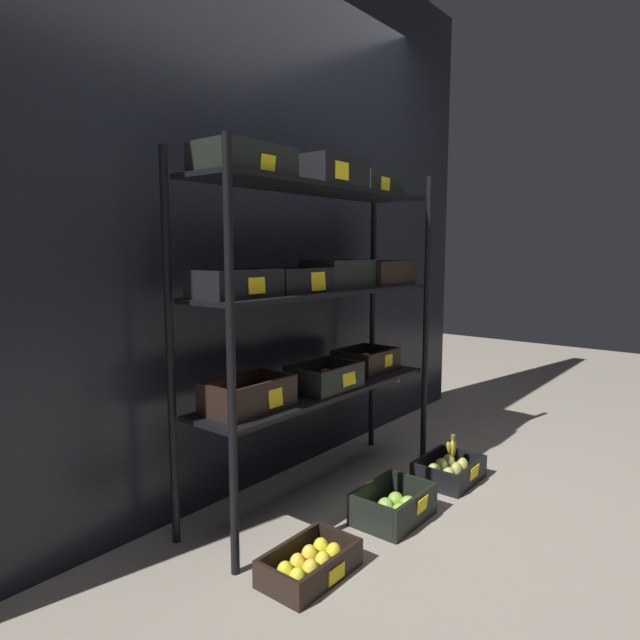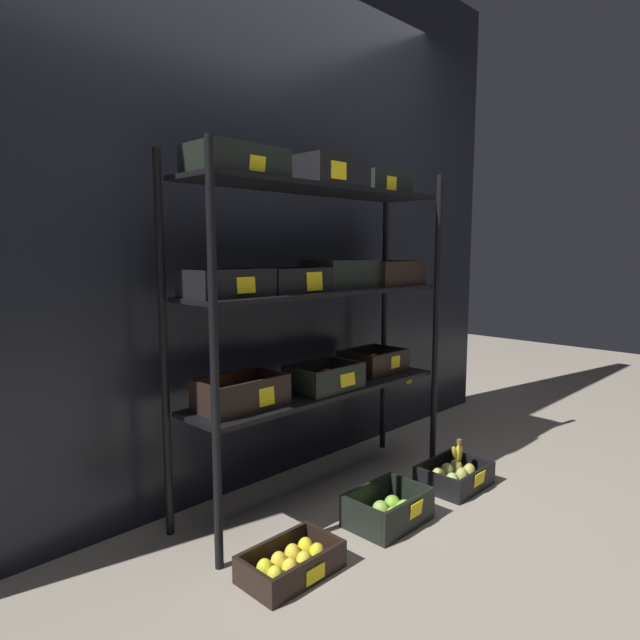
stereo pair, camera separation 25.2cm
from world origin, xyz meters
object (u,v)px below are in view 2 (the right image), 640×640
(crate_ground_pear, at_px, (454,476))
(banana_bunch_loose, at_px, (458,453))
(display_rack, at_px, (319,289))
(crate_ground_apple_green, at_px, (388,511))
(crate_ground_lemon, at_px, (291,563))

(crate_ground_pear, height_order, banana_bunch_loose, banana_bunch_loose)
(display_rack, height_order, crate_ground_apple_green, display_rack)
(crate_ground_apple_green, relative_size, crate_ground_pear, 1.02)
(crate_ground_pear, xyz_separation_m, banana_bunch_loose, (0.03, -0.00, 0.11))
(crate_ground_apple_green, distance_m, banana_bunch_loose, 0.56)
(crate_ground_apple_green, height_order, banana_bunch_loose, banana_bunch_loose)
(crate_ground_lemon, distance_m, crate_ground_pear, 1.07)
(crate_ground_apple_green, relative_size, banana_bunch_loose, 2.90)
(display_rack, height_order, crate_ground_pear, display_rack)
(display_rack, xyz_separation_m, crate_ground_lemon, (-0.54, -0.40, -0.94))
(crate_ground_lemon, xyz_separation_m, banana_bunch_loose, (1.10, -0.02, 0.12))
(crate_ground_lemon, relative_size, crate_ground_pear, 1.06)
(crate_ground_lemon, bearing_deg, crate_ground_apple_green, -1.35)
(crate_ground_apple_green, height_order, crate_ground_pear, crate_ground_apple_green)
(display_rack, bearing_deg, crate_ground_pear, -38.74)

